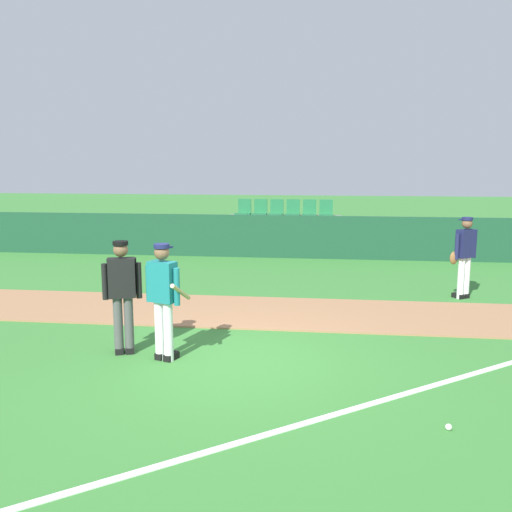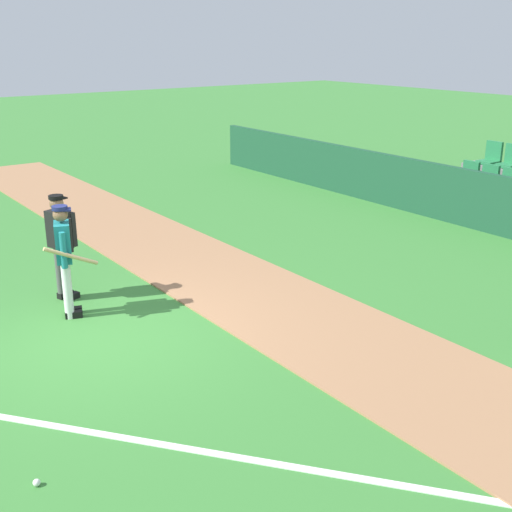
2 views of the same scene
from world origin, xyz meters
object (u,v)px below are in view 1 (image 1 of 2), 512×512
object	(u,v)px
runner_navy_jersey	(464,254)
baseball	(449,427)
umpire_home_plate	(122,290)
batter_teal_jersey	(164,297)

from	to	relation	value
runner_navy_jersey	baseball	size ratio (longest dim) A/B	23.78
umpire_home_plate	batter_teal_jersey	bearing A→B (deg)	-16.84
umpire_home_plate	runner_navy_jersey	distance (m)	7.39
batter_teal_jersey	baseball	size ratio (longest dim) A/B	23.78
runner_navy_jersey	baseball	xyz separation A→B (m)	(-1.57, -6.30, -0.93)
runner_navy_jersey	umpire_home_plate	bearing A→B (deg)	-144.53
batter_teal_jersey	runner_navy_jersey	size ratio (longest dim) A/B	1.00
batter_teal_jersey	runner_navy_jersey	bearing A→B (deg)	40.28
batter_teal_jersey	baseball	world-z (taller)	batter_teal_jersey
runner_navy_jersey	baseball	distance (m)	6.56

